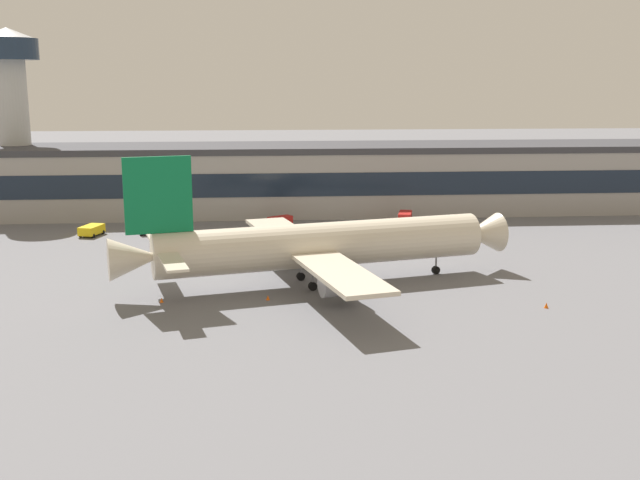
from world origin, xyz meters
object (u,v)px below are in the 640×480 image
object	(u,v)px
follow_me_car	(280,221)
traffic_cone_1	(546,305)
crew_van	(405,218)
traffic_cone_0	(268,298)
control_tower	(12,100)
traffic_cone_2	(162,300)
pushback_tractor	(92,230)
airliner	(316,245)
baggage_tug	(146,228)

from	to	relation	value
follow_me_car	traffic_cone_1	world-z (taller)	follow_me_car
crew_van	traffic_cone_0	size ratio (longest dim) A/B	9.36
control_tower	traffic_cone_2	xyz separation A→B (m)	(35.73, -64.94, -21.70)
control_tower	traffic_cone_0	size ratio (longest dim) A/B	59.70
traffic_cone_0	traffic_cone_2	bearing A→B (deg)	-179.80
follow_me_car	traffic_cone_2	world-z (taller)	follow_me_car
pushback_tractor	traffic_cone_0	world-z (taller)	pushback_tractor
traffic_cone_0	traffic_cone_2	xyz separation A→B (m)	(-12.67, -0.04, -0.01)
control_tower	follow_me_car	bearing A→B (deg)	-20.02
control_tower	traffic_cone_1	bearing A→B (deg)	-41.23
crew_van	control_tower	bearing A→B (deg)	164.93
follow_me_car	traffic_cone_0	size ratio (longest dim) A/B	7.93
pushback_tractor	traffic_cone_1	distance (m)	77.25
control_tower	follow_me_car	world-z (taller)	control_tower
control_tower	pushback_tractor	world-z (taller)	control_tower
traffic_cone_2	airliner	bearing A→B (deg)	19.13
traffic_cone_1	traffic_cone_2	bearing A→B (deg)	172.70
baggage_tug	follow_me_car	bearing A→B (deg)	12.00
baggage_tug	crew_van	bearing A→B (deg)	4.58
airliner	traffic_cone_1	distance (m)	29.19
crew_van	traffic_cone_2	world-z (taller)	crew_van
airliner	follow_me_car	xyz separation A→B (m)	(-3.69, 39.80, -4.13)
crew_van	traffic_cone_0	world-z (taller)	crew_van
follow_me_car	traffic_cone_2	size ratio (longest dim) A/B	8.13
crew_van	baggage_tug	bearing A→B (deg)	-175.42
follow_me_car	traffic_cone_2	bearing A→B (deg)	-108.22
follow_me_car	baggage_tug	bearing A→B (deg)	-168.00
traffic_cone_2	pushback_tractor	bearing A→B (deg)	112.32
airliner	control_tower	size ratio (longest dim) A/B	1.46
follow_me_car	crew_van	bearing A→B (deg)	-3.15
traffic_cone_1	traffic_cone_2	distance (m)	45.32
traffic_cone_1	control_tower	bearing A→B (deg)	138.77
control_tower	crew_van	distance (m)	78.95
traffic_cone_2	baggage_tug	bearing A→B (deg)	100.70
baggage_tug	traffic_cone_0	size ratio (longest dim) A/B	6.50
control_tower	traffic_cone_2	size ratio (longest dim) A/B	61.23
crew_van	traffic_cone_1	world-z (taller)	crew_van
baggage_tug	traffic_cone_1	bearing A→B (deg)	-41.81
control_tower	traffic_cone_2	world-z (taller)	control_tower
traffic_cone_0	traffic_cone_1	size ratio (longest dim) A/B	0.92
pushback_tractor	traffic_cone_1	world-z (taller)	pushback_tractor
traffic_cone_2	follow_me_car	bearing A→B (deg)	71.78
pushback_tractor	control_tower	bearing A→B (deg)	128.14
traffic_cone_1	traffic_cone_0	bearing A→B (deg)	169.82
crew_van	traffic_cone_0	distance (m)	51.66
traffic_cone_2	traffic_cone_0	bearing A→B (deg)	0.20
airliner	pushback_tractor	bearing A→B (deg)	136.23
crew_van	traffic_cone_1	bearing A→B (deg)	-82.09
baggage_tug	crew_van	size ratio (longest dim) A/B	0.70
crew_van	traffic_cone_2	xyz separation A→B (m)	(-37.88, -45.12, -1.17)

